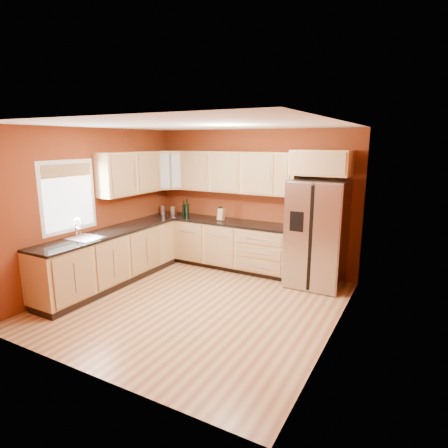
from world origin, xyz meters
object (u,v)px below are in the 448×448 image
at_px(wine_bottle_a, 184,208).
at_px(soap_dispenser, 287,222).
at_px(refrigerator, 317,234).
at_px(knife_block, 221,214).
at_px(canister_left, 163,210).

bearing_deg(wine_bottle_a, soap_dispenser, 0.38).
relative_size(refrigerator, soap_dispenser, 9.65).
bearing_deg(knife_block, canister_left, -176.11).
height_order(wine_bottle_a, soap_dispenser, wine_bottle_a).
xyz_separation_m(refrigerator, canister_left, (-3.20, 0.03, 0.12)).
xyz_separation_m(canister_left, wine_bottle_a, (0.50, 0.03, 0.07)).
bearing_deg(canister_left, wine_bottle_a, 3.90).
bearing_deg(wine_bottle_a, knife_block, -0.13).
xyz_separation_m(wine_bottle_a, soap_dispenser, (2.15, 0.01, -0.06)).
distance_m(refrigerator, canister_left, 3.20).
height_order(knife_block, soap_dispenser, knife_block).
xyz_separation_m(refrigerator, soap_dispenser, (-0.55, 0.08, 0.12)).
relative_size(canister_left, knife_block, 0.81).
height_order(canister_left, knife_block, knife_block).
xyz_separation_m(canister_left, knife_block, (1.35, 0.03, 0.02)).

